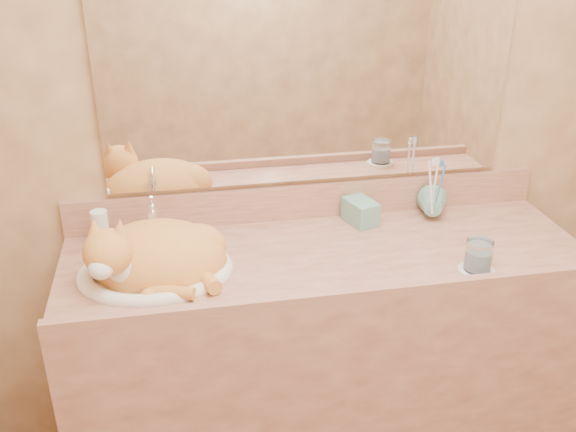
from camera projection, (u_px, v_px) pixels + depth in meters
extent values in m
cube|color=olive|center=(310.00, 101.00, 2.03)|extent=(2.40, 0.02, 2.50)
cube|color=white|center=(311.00, 57.00, 1.95)|extent=(1.30, 0.02, 0.80)
imported|color=#69A895|center=(372.00, 205.00, 2.06)|extent=(0.10, 0.10, 0.18)
imported|color=#69A895|center=(433.00, 210.00, 2.13)|extent=(0.13, 0.13, 0.09)
cylinder|color=white|center=(476.00, 271.00, 1.85)|extent=(0.11, 0.11, 0.01)
cylinder|color=silver|center=(479.00, 255.00, 1.83)|extent=(0.08, 0.08, 0.09)
cylinder|color=white|center=(101.00, 229.00, 1.97)|extent=(0.05, 0.05, 0.12)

